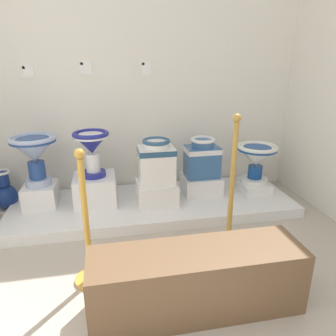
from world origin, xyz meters
TOP-DOWN VIEW (x-y plane):
  - ground_plane at (1.63, 0.78)m, footprint 5.26×5.57m
  - wall_back at (1.63, 2.80)m, footprint 3.46×0.06m
  - display_platform at (1.63, 2.29)m, footprint 2.75×0.92m
  - plinth_block_rightmost at (0.56, 2.38)m, footprint 0.30×0.31m
  - antique_toilet_rightmost at (0.56, 2.38)m, footprint 0.42×0.42m
  - plinth_block_tall_cobalt at (1.07, 2.35)m, footprint 0.39×0.39m
  - antique_toilet_tall_cobalt at (1.07, 2.35)m, footprint 0.33×0.33m
  - plinth_block_broad_patterned at (1.65, 2.21)m, footprint 0.38×0.32m
  - antique_toilet_broad_patterned at (1.65, 2.21)m, footprint 0.34×0.26m
  - plinth_block_slender_white at (2.15, 2.39)m, footprint 0.39×0.32m
  - antique_toilet_slender_white at (2.15, 2.39)m, footprint 0.34×0.26m
  - plinth_block_central_ornate at (2.72, 2.33)m, footprint 0.29×0.32m
  - antique_toilet_central_ornate at (2.72, 2.33)m, footprint 0.41×0.41m
  - info_placard_first at (0.52, 2.76)m, footprint 0.11×0.01m
  - info_placard_second at (1.05, 2.76)m, footprint 0.11×0.01m
  - info_placard_third at (1.65, 2.76)m, footprint 0.09×0.01m
  - decorative_vase_companion at (0.20, 2.53)m, footprint 0.23×0.23m
  - stanchion_post_near_left at (1.05, 1.30)m, footprint 0.22×0.22m
  - stanchion_post_near_right at (2.12, 1.53)m, footprint 0.23×0.23m
  - museum_bench at (1.68, 0.93)m, footprint 1.25×0.36m

SIDE VIEW (x-z plane):
  - ground_plane at x=1.63m, z-range -0.02..0.00m
  - display_platform at x=1.63m, z-range 0.00..0.10m
  - plinth_block_central_ornate at x=2.72m, z-range 0.10..0.19m
  - decorative_vase_companion at x=0.20m, z-range -0.03..0.39m
  - plinth_block_slender_white at x=2.15m, z-range 0.10..0.28m
  - museum_bench at x=1.68m, z-range 0.00..0.40m
  - plinth_block_rightmost at x=0.56m, z-range 0.10..0.31m
  - plinth_block_broad_patterned at x=1.65m, z-range 0.10..0.31m
  - plinth_block_tall_cobalt at x=1.07m, z-range 0.10..0.37m
  - stanchion_post_near_left at x=1.05m, z-range -0.16..0.78m
  - stanchion_post_near_right at x=2.12m, z-range -0.19..0.89m
  - antique_toilet_central_ornate at x=2.72m, z-range 0.27..0.68m
  - antique_toilet_slender_white at x=2.15m, z-range 0.28..0.69m
  - antique_toilet_broad_patterned at x=1.65m, z-range 0.32..0.75m
  - antique_toilet_rightmost at x=0.56m, z-range 0.41..0.88m
  - antique_toilet_tall_cobalt at x=1.07m, z-range 0.46..0.89m
  - info_placard_first at x=0.52m, z-range 1.26..1.38m
  - info_placard_third at x=1.65m, z-range 1.28..1.41m
  - info_placard_second at x=1.05m, z-range 1.29..1.41m
  - wall_back at x=1.63m, z-range 0.00..2.81m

